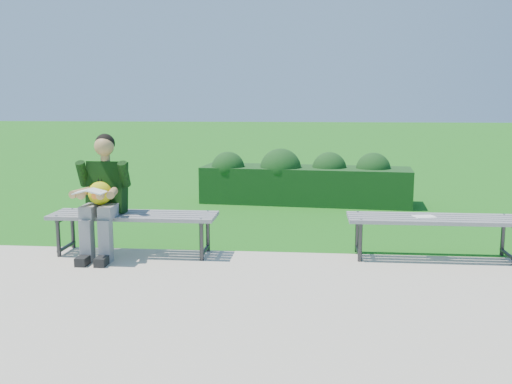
% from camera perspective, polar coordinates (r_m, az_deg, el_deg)
% --- Properties ---
extents(ground, '(80.00, 80.00, 0.00)m').
position_cam_1_polar(ground, '(6.38, 1.93, -6.19)').
color(ground, '#156614').
rests_on(ground, ground).
extents(walkway, '(30.00, 3.50, 0.02)m').
position_cam_1_polar(walkway, '(4.72, 0.62, -11.67)').
color(walkway, '#A99F8C').
rests_on(walkway, ground).
extents(hedge, '(3.49, 1.17, 0.91)m').
position_cam_1_polar(hedge, '(9.47, 4.76, 1.21)').
color(hedge, '#144217').
rests_on(hedge, ground).
extents(bench_left, '(1.80, 0.50, 0.46)m').
position_cam_1_polar(bench_left, '(6.35, -12.11, -2.61)').
color(bench_left, slate).
rests_on(bench_left, walkway).
extents(bench_right, '(1.80, 0.50, 0.46)m').
position_cam_1_polar(bench_right, '(6.32, 17.35, -2.89)').
color(bench_right, slate).
rests_on(bench_right, walkway).
extents(seated_boy, '(0.56, 0.76, 1.31)m').
position_cam_1_polar(seated_boy, '(6.31, -15.07, -0.04)').
color(seated_boy, slate).
rests_on(seated_boy, walkway).
extents(paper_sheet, '(0.25, 0.21, 0.01)m').
position_cam_1_polar(paper_sheet, '(6.28, 16.48, -2.37)').
color(paper_sheet, white).
rests_on(paper_sheet, bench_right).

